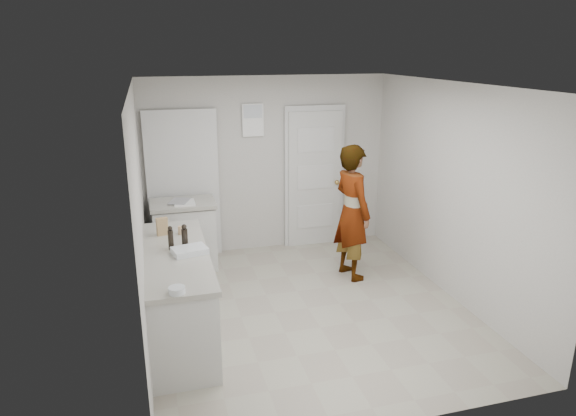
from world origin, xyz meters
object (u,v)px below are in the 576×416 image
object	(u,v)px
cake_mix_box	(162,226)
oil_cruet_b	(171,238)
egg_bowl	(177,290)
person	(352,212)
spice_jar	(181,230)
oil_cruet_a	(185,236)
baking_dish	(190,251)

from	to	relation	value
cake_mix_box	oil_cruet_b	world-z (taller)	oil_cruet_b
egg_bowl	person	bearing A→B (deg)	38.32
spice_jar	egg_bowl	xyz separation A→B (m)	(-0.13, -1.41, -0.02)
spice_jar	oil_cruet_a	world-z (taller)	oil_cruet_a
baking_dish	oil_cruet_a	bearing A→B (deg)	99.68
spice_jar	baking_dish	distance (m)	0.57
egg_bowl	oil_cruet_a	bearing A→B (deg)	81.73
person	oil_cruet_b	bearing A→B (deg)	97.48
person	spice_jar	world-z (taller)	person
oil_cruet_a	baking_dish	bearing A→B (deg)	-80.32
oil_cruet_a	egg_bowl	distance (m)	1.03
spice_jar	oil_cruet_b	xyz separation A→B (m)	(-0.12, -0.42, 0.07)
oil_cruet_a	egg_bowl	bearing A→B (deg)	-98.27
spice_jar	oil_cruet_b	distance (m)	0.44
spice_jar	egg_bowl	distance (m)	1.42
cake_mix_box	oil_cruet_a	xyz separation A→B (m)	(0.21, -0.43, 0.02)
person	oil_cruet_a	xyz separation A→B (m)	(-2.14, -0.79, 0.17)
person	oil_cruet_b	size ratio (longest dim) A/B	7.04
person	egg_bowl	world-z (taller)	person
cake_mix_box	oil_cruet_b	xyz separation A→B (m)	(0.07, -0.45, 0.02)
oil_cruet_b	egg_bowl	xyz separation A→B (m)	(-0.01, -0.99, -0.09)
person	oil_cruet_a	distance (m)	2.29
oil_cruet_b	egg_bowl	size ratio (longest dim) A/B	1.78
baking_dish	egg_bowl	size ratio (longest dim) A/B	2.67
baking_dish	egg_bowl	xyz separation A→B (m)	(-0.18, -0.84, 0.00)
oil_cruet_b	spice_jar	bearing A→B (deg)	73.73
person	cake_mix_box	xyz separation A→B (m)	(-2.34, -0.37, 0.15)
person	cake_mix_box	distance (m)	2.38
oil_cruet_b	baking_dish	distance (m)	0.24
oil_cruet_a	oil_cruet_b	world-z (taller)	same
oil_cruet_a	person	bearing A→B (deg)	20.38
person	baking_dish	distance (m)	2.32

